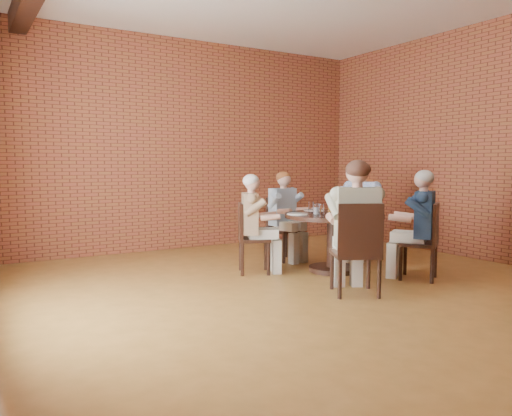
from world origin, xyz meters
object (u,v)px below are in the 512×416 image
diner_e (419,225)px  smartphone (365,215)px  chair_b (282,226)px  chair_d (357,246)px  chair_c (248,235)px  diner_c (254,224)px  diner_d (355,228)px  diner_a (360,211)px  chair_a (362,223)px  chair_e (426,238)px  dining_table (334,231)px  diner_b (285,216)px

diner_e → smartphone: size_ratio=8.48×
chair_b → chair_d: (-0.46, -2.11, 0.03)m
chair_c → diner_c: bearing=-90.0°
diner_d → smartphone: diner_d is taller
diner_a → diner_d: bearing=-72.1°
chair_a → chair_e: (-0.34, -1.45, -0.02)m
chair_e → dining_table: bearing=-90.0°
diner_b → diner_d: size_ratio=0.90×
diner_b → chair_e: 2.03m
diner_a → chair_b: diner_a is taller
diner_d → diner_b: bearing=-73.9°
chair_a → chair_c: bearing=-116.7°
diner_b → chair_a: bearing=-28.6°
chair_b → smartphone: size_ratio=5.86×
diner_a → chair_c: (-1.89, 0.00, -0.21)m
chair_c → smartphone: bearing=-98.6°
diner_a → diner_d: 2.05m
chair_d → diner_b: bearing=-74.6°
diner_c → diner_d: 1.49m
diner_b → chair_d: 2.09m
chair_b → dining_table: bearing=-90.0°
chair_b → chair_c: size_ratio=1.01×
dining_table → chair_a: bearing=27.9°
dining_table → diner_a: (0.89, 0.47, 0.17)m
dining_table → smartphone: size_ratio=8.21×
diner_c → diner_e: size_ratio=0.96×
dining_table → diner_c: diner_c is taller
diner_c → chair_e: size_ratio=1.36×
chair_b → chair_d: bearing=-109.3°
dining_table → chair_e: (0.63, -0.94, -0.03)m
chair_d → diner_c: bearing=-48.8°
dining_table → chair_c: (-1.00, 0.47, -0.04)m
chair_a → diner_d: (-1.51, -1.51, 0.19)m
diner_b → diner_e: diner_e is taller
dining_table → diner_a: bearing=27.9°
diner_c → diner_a: bearing=-63.7°
dining_table → diner_b: size_ratio=1.00×
chair_e → diner_b: bearing=-102.4°
diner_b → diner_e: bearing=-75.8°
chair_c → chair_a: bearing=-63.4°
diner_d → chair_b: bearing=-73.2°
diner_b → diner_d: diner_d is taller
diner_b → diner_a: bearing=-32.3°
dining_table → diner_e: size_ratio=0.97×
diner_b → diner_c: bearing=-155.3°
chair_b → diner_b: diner_b is taller
diner_a → chair_c: bearing=-118.0°
dining_table → diner_d: diner_d is taller
chair_d → smartphone: bearing=-108.4°
chair_b → diner_c: diner_c is taller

